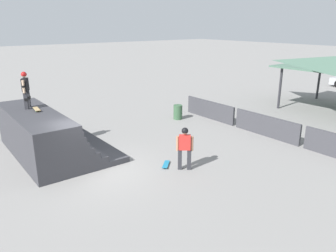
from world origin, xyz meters
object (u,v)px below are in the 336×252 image
Objects in this scene: skateboard_on_deck at (37,109)px; trash_bin at (178,112)px; skater_on_deck at (26,87)px; skateboard_on_ground at (166,165)px; bystander_walking at (185,145)px.

trash_bin is at bearing 99.87° from skateboard_on_deck.
trash_bin is at bearing 119.22° from skater_on_deck.
skateboard_on_deck is 5.97m from skateboard_on_ground.
trash_bin reaches higher than skateboard_on_ground.
trash_bin is (0.14, 8.29, -2.41)m from skater_on_deck.
bystander_walking is 7.05m from trash_bin.
skateboard_on_ground is (-0.67, -0.40, -0.94)m from bystander_walking.
bystander_walking is (5.11, 3.90, -0.98)m from skateboard_on_deck.
skateboard_on_deck is at bearing 45.55° from skater_on_deck.
skateboard_on_ground is at bearing 44.52° from skateboard_on_deck.
bystander_walking is (5.75, 4.07, -1.83)m from skater_on_deck.
bystander_walking is at bearing 76.74° from skateboard_on_ground.
skater_on_deck is 8.64m from trash_bin.
skateboard_on_ground is at bearing -20.20° from bystander_walking.
trash_bin is (-5.62, 4.22, -0.57)m from bystander_walking.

